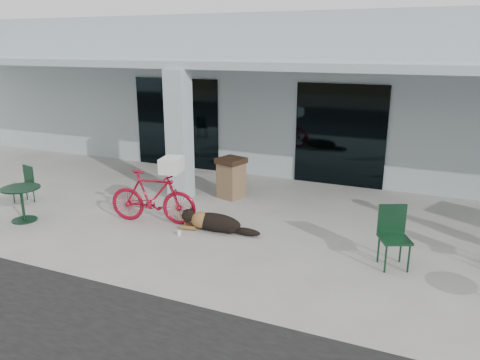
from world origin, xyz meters
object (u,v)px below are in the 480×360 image
at_px(cafe_table_near, 23,204).
at_px(cafe_chair_far_a, 395,238).
at_px(cafe_chair_near, 22,185).
at_px(trash_receptacle, 231,178).
at_px(bicycle, 153,197).
at_px(dog, 215,221).

bearing_deg(cafe_table_near, cafe_chair_far_a, 6.90).
bearing_deg(cafe_chair_near, trash_receptacle, 41.62).
bearing_deg(cafe_chair_far_a, cafe_chair_near, 155.32).
distance_m(bicycle, cafe_chair_far_a, 4.91).
relative_size(bicycle, cafe_table_near, 2.37).
distance_m(bicycle, cafe_table_near, 2.83).
distance_m(bicycle, cafe_chair_near, 3.59).
height_order(cafe_chair_near, trash_receptacle, trash_receptacle).
relative_size(dog, trash_receptacle, 1.28).
bearing_deg(bicycle, cafe_table_near, 100.99).
relative_size(bicycle, cafe_chair_near, 2.15).
bearing_deg(trash_receptacle, dog, -73.57).
xyz_separation_m(cafe_table_near, trash_receptacle, (3.42, 3.26, 0.13)).
bearing_deg(bicycle, trash_receptacle, -30.36).
bearing_deg(dog, cafe_table_near, -174.15).
bearing_deg(cafe_table_near, dog, 15.70).
xyz_separation_m(bicycle, cafe_chair_far_a, (4.91, -0.13, -0.04)).
distance_m(bicycle, trash_receptacle, 2.36).
bearing_deg(cafe_chair_far_a, cafe_table_near, 162.02).
bearing_deg(cafe_chair_far_a, dog, 151.42).
bearing_deg(bicycle, cafe_chair_near, 81.87).
height_order(bicycle, dog, bicycle).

